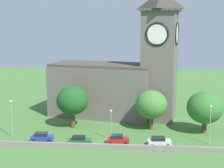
% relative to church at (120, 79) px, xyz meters
% --- Properties ---
extents(ground_plane, '(200.00, 200.00, 0.00)m').
position_rel_church_xyz_m(ground_plane, '(-0.91, -5.61, -9.37)').
color(ground_plane, '#477538').
extents(church, '(32.64, 17.31, 30.41)m').
position_rel_church_xyz_m(church, '(0.00, 0.00, 0.00)').
color(church, '#666056').
rests_on(church, ground).
extents(quay_barrier, '(57.03, 0.70, 1.14)m').
position_rel_church_xyz_m(quay_barrier, '(-0.91, -24.02, -8.80)').
color(quay_barrier, gray).
rests_on(quay_barrier, ground).
extents(car_blue, '(4.42, 2.31, 1.73)m').
position_rel_church_xyz_m(car_blue, '(-13.98, -20.24, -8.49)').
color(car_blue, '#233D9E').
rests_on(car_blue, ground).
extents(car_green, '(4.53, 2.42, 1.65)m').
position_rel_church_xyz_m(car_green, '(-6.24, -21.45, -8.54)').
color(car_green, '#1E6B38').
rests_on(car_green, ground).
extents(car_red, '(4.42, 2.39, 1.86)m').
position_rel_church_xyz_m(car_red, '(0.98, -20.64, -8.43)').
color(car_red, red).
rests_on(car_red, ground).
extents(car_white, '(4.48, 2.58, 1.74)m').
position_rel_church_xyz_m(car_white, '(8.92, -20.91, -8.49)').
color(car_white, silver).
rests_on(car_white, ground).
extents(streetlamp_west_end, '(0.44, 0.44, 7.76)m').
position_rel_church_xyz_m(streetlamp_west_end, '(-20.64, -18.45, -4.27)').
color(streetlamp_west_end, '#9EA0A5').
rests_on(streetlamp_west_end, ground).
extents(streetlamp_west_mid, '(0.44, 0.44, 6.18)m').
position_rel_church_xyz_m(streetlamp_west_mid, '(-0.48, -18.26, -5.17)').
color(streetlamp_west_mid, '#9EA0A5').
rests_on(streetlamp_west_mid, ground).
extents(streetlamp_central, '(0.44, 0.44, 7.72)m').
position_rel_church_xyz_m(streetlamp_central, '(18.52, -19.42, -4.29)').
color(streetlamp_central, '#9EA0A5').
rests_on(streetlamp_central, ground).
extents(tree_riverside_west, '(6.89, 6.89, 8.69)m').
position_rel_church_xyz_m(tree_riverside_west, '(7.63, -10.62, -3.82)').
color(tree_riverside_west, brown).
rests_on(tree_riverside_west, ground).
extents(tree_churchyard, '(7.59, 7.59, 8.97)m').
position_rel_church_xyz_m(tree_churchyard, '(18.78, -12.16, -3.85)').
color(tree_churchyard, brown).
rests_on(tree_churchyard, ground).
extents(tree_by_tower, '(7.09, 7.09, 9.33)m').
position_rel_church_xyz_m(tree_by_tower, '(-9.74, -10.55, -3.28)').
color(tree_by_tower, brown).
rests_on(tree_by_tower, ground).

